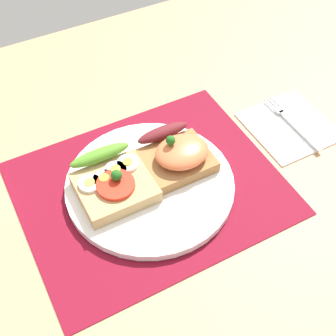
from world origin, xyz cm
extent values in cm
cube|color=tan|center=(0.00, 0.00, -1.60)|extent=(120.00, 90.00, 3.20)
cube|color=maroon|center=(0.00, 0.00, 0.15)|extent=(37.30, 30.42, 0.30)
cylinder|color=white|center=(0.00, 0.00, 0.90)|extent=(24.60, 24.60, 1.19)
cube|color=tan|center=(-5.12, 0.63, 2.57)|extent=(10.36, 9.19, 2.15)
cylinder|color=red|center=(-5.19, -0.16, 3.95)|extent=(5.41, 5.41, 0.60)
ellipsoid|color=#4F8C25|center=(-5.12, 5.62, 4.55)|extent=(9.11, 2.20, 1.80)
sphere|color=#1E5919|center=(-4.69, 0.63, 5.05)|extent=(1.60, 1.60, 1.60)
cylinder|color=white|center=(-8.23, 1.93, 3.90)|extent=(3.17, 3.17, 0.50)
cylinder|color=yellow|center=(-8.23, 1.93, 4.23)|extent=(1.43, 1.43, 0.16)
cylinder|color=white|center=(-6.16, 1.72, 3.90)|extent=(3.17, 3.17, 0.50)
cylinder|color=yellow|center=(-6.16, 1.72, 4.23)|extent=(1.43, 1.43, 0.16)
cylinder|color=white|center=(-4.08, 2.46, 3.90)|extent=(3.17, 3.17, 0.50)
cylinder|color=yellow|center=(-4.08, 2.46, 4.23)|extent=(1.43, 1.43, 0.16)
cylinder|color=white|center=(-2.01, 2.82, 3.90)|extent=(3.17, 3.17, 0.50)
cylinder|color=yellow|center=(-2.01, 2.82, 4.23)|extent=(1.43, 1.43, 0.16)
cube|color=#99693A|center=(5.12, 1.08, 2.41)|extent=(9.85, 8.30, 1.83)
ellipsoid|color=#E56C3F|center=(5.61, 0.57, 4.60)|extent=(8.08, 6.64, 2.55)
ellipsoid|color=maroon|center=(5.12, 5.63, 4.23)|extent=(8.37, 2.20, 1.80)
sphere|color=#1E5919|center=(4.32, 1.68, 6.58)|extent=(1.40, 1.40, 1.40)
cube|color=white|center=(26.07, 0.76, 0.30)|extent=(12.80, 13.33, 0.60)
cube|color=#B7B7BC|center=(26.55, -1.30, 0.76)|extent=(0.80, 10.28, 0.32)
cube|color=#B7B7BC|center=(26.55, 4.04, 0.76)|extent=(1.50, 1.20, 0.32)
cube|color=#B7B7BC|center=(25.90, 6.04, 0.76)|extent=(0.32, 2.80, 0.32)
cube|color=#B7B7BC|center=(26.55, 6.04, 0.76)|extent=(0.32, 2.80, 0.32)
cube|color=#B7B7BC|center=(27.20, 6.04, 0.76)|extent=(0.32, 2.80, 0.32)
camera|label=1|loc=(-17.78, -38.88, 54.59)|focal=50.26mm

